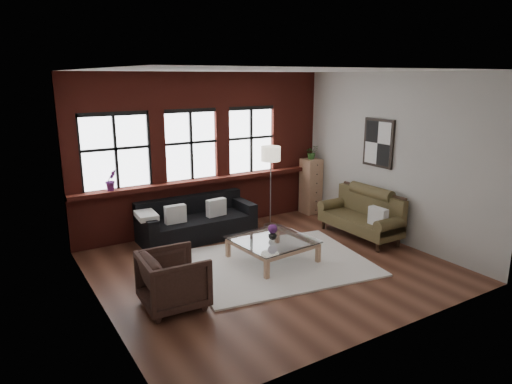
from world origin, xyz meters
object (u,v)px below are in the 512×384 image
dark_sofa (197,218)px  vintage_settee (360,214)px  drawer_chest (311,186)px  coffee_table (272,250)px  vase (273,235)px  floor_lamp (271,184)px  armchair (173,280)px

dark_sofa → vintage_settee: size_ratio=1.26×
dark_sofa → drawer_chest: (2.99, 0.22, 0.23)m
dark_sofa → coffee_table: dark_sofa is taller
vintage_settee → drawer_chest: drawer_chest is taller
vintage_settee → coffee_table: (-2.13, -0.10, -0.28)m
dark_sofa → vase: dark_sofa is taller
dark_sofa → vase: 1.84m
vintage_settee → floor_lamp: (-1.12, 1.50, 0.46)m
dark_sofa → floor_lamp: bearing=-4.5°
vintage_settee → coffee_table: bearing=-177.4°
coffee_table → drawer_chest: 3.10m
vintage_settee → dark_sofa: bearing=149.4°
armchair → coffee_table: (2.05, 0.62, -0.20)m
vintage_settee → floor_lamp: 1.93m
armchair → vase: 2.14m
coffee_table → vintage_settee: bearing=2.6°
coffee_table → vase: 0.28m
coffee_table → floor_lamp: size_ratio=0.66×
armchair → drawer_chest: drawer_chest is taller
vintage_settee → vase: vintage_settee is taller
armchair → floor_lamp: bearing=-51.2°
vintage_settee → coffee_table: vintage_settee is taller
dark_sofa → armchair: 2.75m
dark_sofa → vase: (0.63, -1.73, 0.07)m
armchair → vase: (2.05, 0.62, 0.08)m
coffee_table → vase: (0.00, 0.00, 0.28)m
vase → floor_lamp: floor_lamp is taller
dark_sofa → coffee_table: 1.85m
floor_lamp → coffee_table: bearing=-122.3°
vase → drawer_chest: bearing=39.5°
vintage_settee → coffee_table: 2.15m
drawer_chest → floor_lamp: floor_lamp is taller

